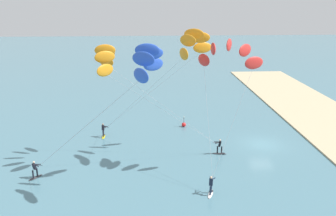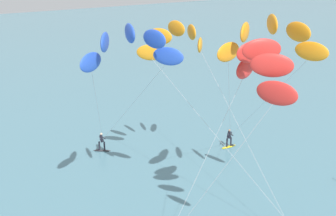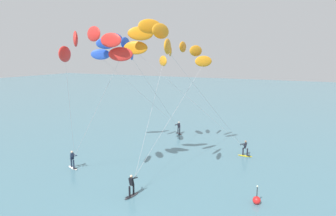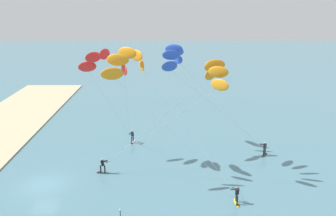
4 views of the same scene
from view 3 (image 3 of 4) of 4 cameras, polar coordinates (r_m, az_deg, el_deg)
kitesurfer_nearshore at (r=23.33m, az=-13.99°, el=10.65°), size 7.42×5.58×12.41m
kitesurfer_mid_water at (r=31.05m, az=2.54°, el=9.46°), size 5.98×13.17×11.71m
kitesurfer_far_out at (r=23.77m, az=-2.54°, el=12.28°), size 9.40×12.22×13.02m
kitesurfer_downwind at (r=31.11m, az=-9.40°, el=10.63°), size 6.17×12.44×12.45m
marker_buoy at (r=22.98m, az=16.42°, el=-16.35°), size 0.56×0.56×1.38m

